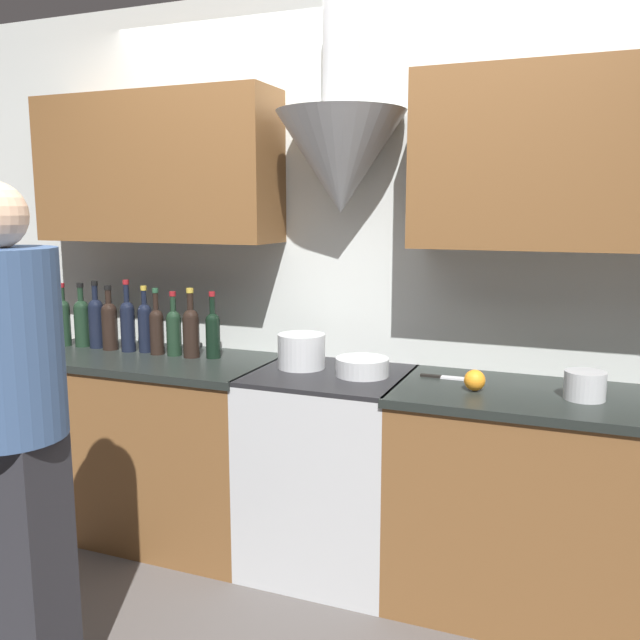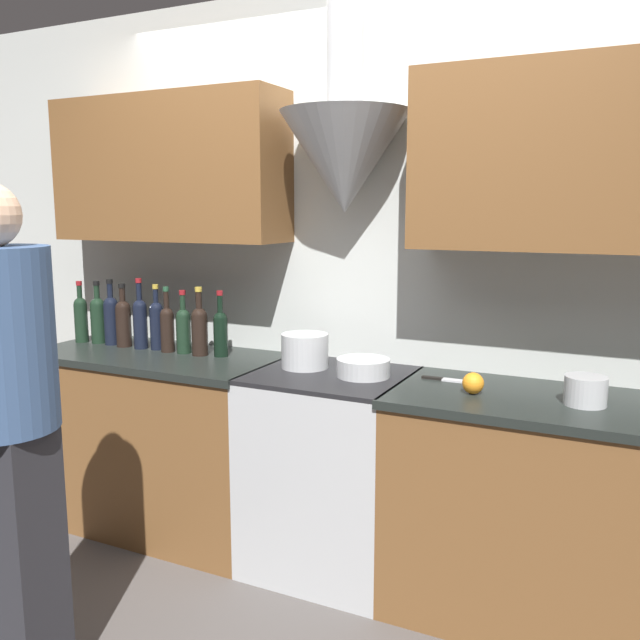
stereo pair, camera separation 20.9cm
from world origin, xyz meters
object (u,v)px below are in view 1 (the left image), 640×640
object	(u,v)px
wine_bottle_0	(64,320)
wine_bottle_9	(213,332)
saucepan	(585,385)
person_foreground_left	(9,428)
wine_bottle_1	(82,320)
stove_range	(328,470)
wine_bottle_6	(157,328)
mixing_bowl	(362,367)
wine_bottle_5	(145,325)
wine_bottle_4	(128,323)
wine_bottle_2	(96,320)
wine_bottle_8	(191,330)
wine_bottle_3	(110,323)
stock_pot	(301,351)
wine_bottle_7	(174,330)
orange_fruit	(475,380)

from	to	relation	value
wine_bottle_0	wine_bottle_9	xyz separation A→B (m)	(0.87, 0.03, -0.01)
saucepan	person_foreground_left	bearing A→B (deg)	-145.79
wine_bottle_1	stove_range	bearing A→B (deg)	-2.83
person_foreground_left	stove_range	bearing A→B (deg)	61.56
wine_bottle_6	mixing_bowl	bearing A→B (deg)	-1.90
wine_bottle_9	person_foreground_left	xyz separation A→B (m)	(-0.01, -1.24, -0.09)
wine_bottle_5	wine_bottle_6	xyz separation A→B (m)	(0.08, -0.02, -0.01)
saucepan	wine_bottle_4	bearing A→B (deg)	177.91
wine_bottle_2	wine_bottle_8	xyz separation A→B (m)	(0.57, -0.02, -0.01)
wine_bottle_3	wine_bottle_6	distance (m)	0.29
wine_bottle_4	saucepan	size ratio (longest dim) A/B	2.36
wine_bottle_6	person_foreground_left	world-z (taller)	person_foreground_left
wine_bottle_1	wine_bottle_9	world-z (taller)	wine_bottle_1
stock_pot	mixing_bowl	size ratio (longest dim) A/B	0.93
wine_bottle_4	person_foreground_left	world-z (taller)	person_foreground_left
wine_bottle_3	wine_bottle_5	bearing A→B (deg)	5.19
wine_bottle_2	wine_bottle_3	distance (m)	0.10
stock_pot	wine_bottle_2	bearing A→B (deg)	179.03
stove_range	wine_bottle_9	size ratio (longest dim) A/B	2.82
wine_bottle_3	saucepan	world-z (taller)	wine_bottle_3
wine_bottle_1	stock_pot	size ratio (longest dim) A/B	1.55
wine_bottle_1	wine_bottle_2	bearing A→B (deg)	-0.11
wine_bottle_0	wine_bottle_8	size ratio (longest dim) A/B	0.98
wine_bottle_2	wine_bottle_7	world-z (taller)	wine_bottle_2
wine_bottle_2	wine_bottle_6	distance (m)	0.38
wine_bottle_6	mixing_bowl	xyz separation A→B (m)	(1.07, -0.04, -0.09)
wine_bottle_6	orange_fruit	xyz separation A→B (m)	(1.56, -0.10, -0.09)
mixing_bowl	wine_bottle_7	bearing A→B (deg)	177.36
wine_bottle_9	saucepan	world-z (taller)	wine_bottle_9
wine_bottle_0	mixing_bowl	xyz separation A→B (m)	(1.65, -0.04, -0.10)
wine_bottle_5	orange_fruit	world-z (taller)	wine_bottle_5
stove_range	wine_bottle_4	xyz separation A→B (m)	(-1.09, 0.05, 0.59)
wine_bottle_6	saucepan	world-z (taller)	wine_bottle_6
wine_bottle_5	saucepan	size ratio (longest dim) A/B	2.18
wine_bottle_0	wine_bottle_5	distance (m)	0.49
wine_bottle_3	wine_bottle_4	bearing A→B (deg)	-0.49
wine_bottle_4	saucepan	xyz separation A→B (m)	(2.13, -0.08, -0.09)
stove_range	wine_bottle_2	world-z (taller)	wine_bottle_2
wine_bottle_3	wine_bottle_9	world-z (taller)	wine_bottle_3
wine_bottle_4	person_foreground_left	bearing A→B (deg)	-68.88
mixing_bowl	person_foreground_left	bearing A→B (deg)	-123.55
wine_bottle_6	person_foreground_left	size ratio (longest dim) A/B	0.19
wine_bottle_2	wine_bottle_7	bearing A→B (deg)	-1.24
wine_bottle_0	wine_bottle_8	world-z (taller)	wine_bottle_8
wine_bottle_7	wine_bottle_8	distance (m)	0.10
wine_bottle_1	wine_bottle_5	distance (m)	0.39
wine_bottle_0	wine_bottle_9	distance (m)	0.87
wine_bottle_2	wine_bottle_8	bearing A→B (deg)	-1.52
wine_bottle_2	orange_fruit	world-z (taller)	wine_bottle_2
wine_bottle_2	wine_bottle_8	world-z (taller)	wine_bottle_2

